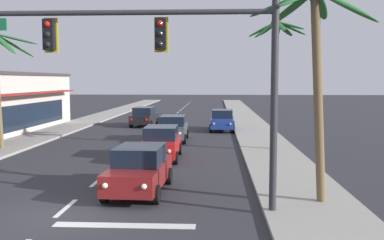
{
  "coord_description": "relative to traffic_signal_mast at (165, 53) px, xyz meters",
  "views": [
    {
      "loc": [
        4.75,
        -12.65,
        4.06
      ],
      "look_at": [
        3.64,
        8.0,
        2.2
      ],
      "focal_mm": 41.8,
      "sensor_mm": 36.0,
      "label": 1
    }
  ],
  "objects": [
    {
      "name": "sedan_third_in_queue",
      "position": [
        -1.3,
        9.29,
        -4.0
      ],
      "size": [
        2.0,
        4.47,
        1.68
      ],
      "color": "red",
      "rests_on": "ground"
    },
    {
      "name": "sedan_parked_nearest_kerb",
      "position": [
        2.05,
        22.36,
        -4.0
      ],
      "size": [
        2.06,
        4.49,
        1.68
      ],
      "color": "navy",
      "rests_on": "ground"
    },
    {
      "name": "sidewalk_right",
      "position": [
        4.57,
        19.33,
        -4.79
      ],
      "size": [
        3.2,
        110.0,
        0.14
      ],
      "primitive_type": "cube",
      "color": "#9E998E",
      "rests_on": "ground"
    },
    {
      "name": "ground_plane",
      "position": [
        -3.23,
        -0.67,
        -4.86
      ],
      "size": [
        220.0,
        220.0,
        0.0
      ],
      "primitive_type": "plane",
      "color": "#2D2D33"
    },
    {
      "name": "palm_right_second",
      "position": [
        4.91,
        12.23,
        0.93
      ],
      "size": [
        3.27,
        3.39,
        7.54
      ],
      "color": "brown",
      "rests_on": "ground"
    },
    {
      "name": "sidewalk_left",
      "position": [
        -11.03,
        19.33,
        -4.79
      ],
      "size": [
        3.2,
        110.0,
        0.14
      ],
      "primitive_type": "cube",
      "color": "#9E998E",
      "rests_on": "ground"
    },
    {
      "name": "palm_right_nearest",
      "position": [
        4.63,
        1.12,
        0.5
      ],
      "size": [
        4.0,
        3.71,
        7.1
      ],
      "color": "brown",
      "rests_on": "ground"
    },
    {
      "name": "sedan_lead_at_stop_bar",
      "position": [
        -1.22,
        2.42,
        -4.0
      ],
      "size": [
        2.09,
        4.5,
        1.68
      ],
      "color": "maroon",
      "rests_on": "ground"
    },
    {
      "name": "traffic_signal_mast",
      "position": [
        0.0,
        0.0,
        0.0
      ],
      "size": [
        10.41,
        0.41,
        7.0
      ],
      "color": "#2D2D33",
      "rests_on": "ground"
    },
    {
      "name": "sedan_oncoming_far",
      "position": [
        -4.77,
        25.59,
        -4.0
      ],
      "size": [
        2.15,
        4.53,
        1.68
      ],
      "color": "black",
      "rests_on": "ground"
    },
    {
      "name": "sedan_fifth_in_queue",
      "position": [
        -1.35,
        16.15,
        -4.0
      ],
      "size": [
        1.98,
        4.46,
        1.68
      ],
      "color": "#4C515B",
      "rests_on": "ground"
    },
    {
      "name": "lane_markings",
      "position": [
        -2.82,
        20.11,
        -4.85
      ],
      "size": [
        4.28,
        89.35,
        0.01
      ],
      "color": "silver",
      "rests_on": "ground"
    }
  ]
}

